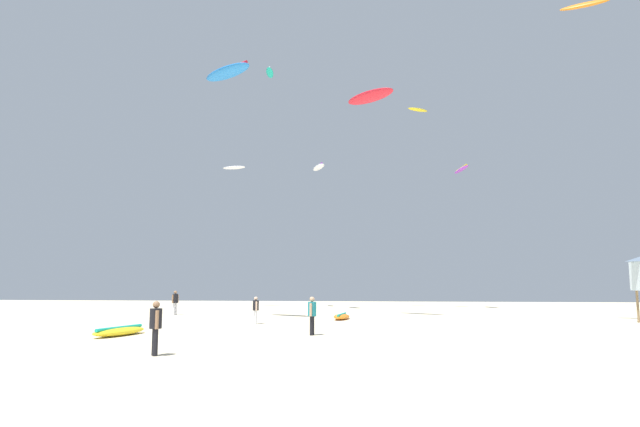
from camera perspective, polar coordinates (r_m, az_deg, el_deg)
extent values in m
plane|color=beige|center=(14.80, -9.87, -16.08)|extent=(120.00, 120.00, 0.00)
cylinder|color=black|center=(18.81, -16.68, -12.67)|extent=(0.16, 0.16, 0.86)
cylinder|color=black|center=(19.00, -16.77, -12.61)|extent=(0.16, 0.16, 0.86)
cylinder|color=black|center=(18.85, -16.64, -10.38)|extent=(0.39, 0.39, 0.64)
cylinder|color=#936B4C|center=(18.62, -16.53, -10.50)|extent=(0.11, 0.11, 0.59)
cylinder|color=#936B4C|center=(19.08, -16.76, -10.41)|extent=(0.11, 0.11, 0.59)
sphere|color=#936B4C|center=(18.83, -16.59, -9.03)|extent=(0.23, 0.23, 0.23)
cylinder|color=silver|center=(42.91, -14.90, -9.53)|extent=(0.17, 0.17, 0.88)
cylinder|color=silver|center=(43.03, -14.69, -9.53)|extent=(0.17, 0.17, 0.88)
cylinder|color=black|center=(42.95, -14.76, -8.50)|extent=(0.41, 0.41, 0.66)
cylinder|color=#936B4C|center=(42.80, -15.02, -8.54)|extent=(0.12, 0.12, 0.61)
cylinder|color=#936B4C|center=(43.09, -14.51, -8.54)|extent=(0.12, 0.12, 0.61)
sphere|color=#936B4C|center=(42.94, -14.74, -7.89)|extent=(0.24, 0.24, 0.24)
cylinder|color=silver|center=(32.43, -6.66, -10.63)|extent=(0.14, 0.14, 0.77)
cylinder|color=silver|center=(32.61, -6.71, -10.61)|extent=(0.14, 0.14, 0.77)
cylinder|color=black|center=(32.49, -6.67, -9.43)|extent=(0.35, 0.35, 0.58)
cylinder|color=beige|center=(32.29, -6.60, -9.49)|extent=(0.10, 0.10, 0.53)
cylinder|color=beige|center=(32.69, -6.73, -9.46)|extent=(0.10, 0.10, 0.53)
sphere|color=beige|center=(32.48, -6.66, -8.73)|extent=(0.21, 0.21, 0.21)
cylinder|color=black|center=(25.17, -0.89, -11.55)|extent=(0.16, 0.16, 0.85)
cylinder|color=black|center=(25.36, -0.77, -11.52)|extent=(0.16, 0.16, 0.85)
cylinder|color=teal|center=(25.22, -0.83, -9.86)|extent=(0.39, 0.39, 0.63)
cylinder|color=tan|center=(25.00, -0.96, -9.94)|extent=(0.11, 0.11, 0.58)
cylinder|color=tan|center=(25.44, -0.69, -9.90)|extent=(0.11, 0.11, 0.58)
sphere|color=tan|center=(25.20, -0.83, -8.87)|extent=(0.23, 0.23, 0.23)
ellipsoid|color=orange|center=(36.45, 2.26, -10.63)|extent=(1.18, 3.27, 0.40)
cylinder|color=#19B29E|center=(36.44, 2.26, -10.40)|extent=(0.38, 2.95, 0.14)
ellipsoid|color=yellow|center=(26.61, -20.05, -11.39)|extent=(1.54, 3.56, 0.41)
cylinder|color=#19B29E|center=(26.60, -20.04, -11.06)|extent=(0.67, 3.15, 0.15)
cylinder|color=#8C704C|center=(38.43, 30.05, -8.33)|extent=(0.14, 0.14, 1.90)
ellipsoid|color=yellow|center=(55.48, 10.10, 10.53)|extent=(2.24, 1.79, 0.25)
ellipsoid|color=orange|center=(39.79, 25.72, 18.89)|extent=(2.96, 1.78, 0.70)
ellipsoid|color=white|center=(57.47, -8.90, 4.72)|extent=(2.56, 1.13, 0.35)
ellipsoid|color=blue|center=(39.40, -9.59, 14.22)|extent=(4.35, 3.59, 0.63)
cylinder|color=red|center=(39.47, -9.58, 14.49)|extent=(3.43, 2.49, 0.19)
ellipsoid|color=yellow|center=(57.16, 5.10, 12.16)|extent=(2.12, 1.20, 0.35)
ellipsoid|color=red|center=(41.24, 5.20, 11.97)|extent=(4.07, 3.65, 0.81)
ellipsoid|color=#19B29E|center=(56.67, -5.23, 14.32)|extent=(1.30, 2.79, 0.50)
cylinder|color=white|center=(56.71, -5.23, 14.43)|extent=(0.59, 2.45, 0.12)
ellipsoid|color=white|center=(51.80, -0.14, 4.80)|extent=(1.84, 3.14, 0.42)
cylinder|color=purple|center=(51.83, -0.14, 4.95)|extent=(1.06, 2.66, 0.13)
ellipsoid|color=purple|center=(54.33, 14.43, 4.44)|extent=(1.56, 3.35, 0.67)
cylinder|color=yellow|center=(54.35, 14.43, 4.59)|extent=(0.71, 2.94, 0.14)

